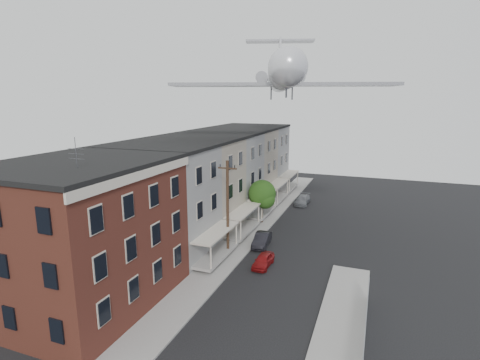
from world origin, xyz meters
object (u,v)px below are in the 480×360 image
object	(u,v)px
car_near	(263,260)
airplane	(282,76)
utility_pole	(228,207)
street_tree	(263,195)
car_mid	(262,240)
car_far	(303,200)

from	to	relation	value
car_near	airplane	world-z (taller)	airplane
utility_pole	airplane	bearing A→B (deg)	71.83
street_tree	car_near	bearing A→B (deg)	-72.55
car_near	airplane	size ratio (longest dim) A/B	0.13
car_mid	airplane	xyz separation A→B (m)	(0.43, 4.88, 16.03)
car_near	airplane	bearing A→B (deg)	98.17
utility_pole	airplane	size ratio (longest dim) A/B	0.36
car_far	airplane	bearing A→B (deg)	-91.91
car_near	car_mid	bearing A→B (deg)	110.24
car_far	airplane	xyz separation A→B (m)	(-0.39, -11.47, 16.06)
car_mid	airplane	world-z (taller)	airplane
car_near	car_far	xyz separation A→B (m)	(-0.70, 20.85, 0.06)
car_mid	car_near	bearing A→B (deg)	-75.95
utility_pole	street_tree	xyz separation A→B (m)	(0.33, 9.92, -1.22)
street_tree	car_near	distance (m)	11.94
utility_pole	street_tree	bearing A→B (deg)	88.11
car_mid	car_far	size ratio (longest dim) A/B	0.92
car_far	utility_pole	bearing A→B (deg)	-98.90
utility_pole	airplane	distance (m)	14.81
street_tree	airplane	world-z (taller)	airplane
utility_pole	car_far	xyz separation A→B (m)	(3.10, 19.73, -4.06)
airplane	utility_pole	bearing A→B (deg)	-108.17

